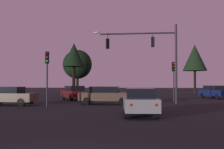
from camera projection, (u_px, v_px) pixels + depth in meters
ground_plane at (120, 100)px, 31.60m from camera, size 168.00×168.00×0.00m
traffic_signal_mast_arm at (151, 50)px, 26.37m from camera, size 7.34×0.53×6.92m
traffic_light_corner_left at (174, 73)px, 28.95m from camera, size 0.36×0.38×3.85m
traffic_light_corner_right at (47, 68)px, 22.69m from camera, size 0.36×0.38×4.19m
car_nearside_lane at (140, 101)px, 16.87m from camera, size 2.09×4.74×1.52m
car_crossing_left at (106, 95)px, 25.77m from camera, size 4.65×1.97×1.52m
car_crossing_right at (10, 96)px, 24.51m from camera, size 4.41×2.10×1.52m
car_far_lane at (215, 92)px, 35.48m from camera, size 3.34×4.72×1.52m
car_parked_lot at (74, 93)px, 32.15m from camera, size 3.59×4.28×1.52m
tree_behind_sign at (77, 64)px, 49.77m from camera, size 4.82×4.82×7.32m
tree_left_far at (195, 58)px, 48.63m from camera, size 3.90×3.90×8.05m
tree_center_horizon at (74, 55)px, 43.90m from camera, size 3.14×3.14×7.68m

